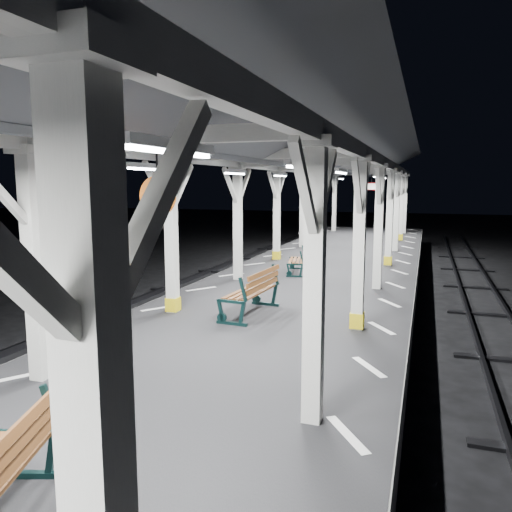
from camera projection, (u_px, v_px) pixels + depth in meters
The scene contains 7 objects.
ground at pixel (223, 406), 8.60m from camera, with size 120.00×120.00×0.00m, color black.
platform at pixel (222, 378), 8.53m from camera, with size 6.00×50.00×1.00m, color black.
hazard_stripes_left at pixel (100, 336), 9.24m from camera, with size 1.00×48.00×0.01m, color silver.
hazard_stripes_right at pixel (369, 367), 7.68m from camera, with size 1.00×48.00×0.01m, color silver.
canopy at pixel (219, 136), 7.93m from camera, with size 5.40×49.00×4.65m.
bench_mid at pixel (254, 291), 10.65m from camera, with size 0.83×1.89×1.00m.
bench_far at pixel (299, 259), 15.70m from camera, with size 0.83×1.57×0.81m.
Camera 1 is at (3.18, -7.52, 3.80)m, focal length 35.00 mm.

